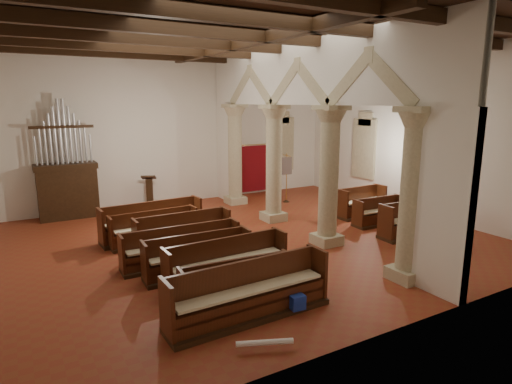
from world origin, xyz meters
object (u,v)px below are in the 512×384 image
object	(u,v)px
pipe_organ	(67,181)
aisle_pew_0	(408,225)
nave_pew_0	(250,300)
lectern	(150,194)
processional_banner	(286,185)

from	to	relation	value
pipe_organ	aisle_pew_0	xyz separation A→B (m)	(8.92, -7.72, -0.99)
nave_pew_0	aisle_pew_0	distance (m)	7.05
pipe_organ	lectern	world-z (taller)	pipe_organ
processional_banner	aisle_pew_0	xyz separation A→B (m)	(0.63, -5.89, -0.37)
lectern	processional_banner	size ratio (longest dim) A/B	0.66
lectern	nave_pew_0	size ratio (longest dim) A/B	0.40
nave_pew_0	processional_banner	bearing A→B (deg)	50.63
processional_banner	nave_pew_0	distance (m)	10.03
processional_banner	pipe_organ	bearing A→B (deg)	171.83
processional_banner	aisle_pew_0	distance (m)	5.94
lectern	aisle_pew_0	distance (m)	9.73
aisle_pew_0	lectern	bearing A→B (deg)	131.05
lectern	processional_banner	bearing A→B (deg)	4.47
pipe_organ	processional_banner	size ratio (longest dim) A/B	2.13
lectern	nave_pew_0	bearing A→B (deg)	-71.42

